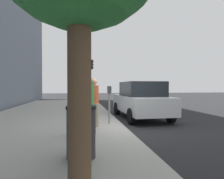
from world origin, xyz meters
The scene contains 8 objects.
ground_plane centered at (0.00, 0.00, 0.00)m, with size 80.00×80.00×0.00m, color #232326.
sidewalk_slab centered at (0.00, 3.00, 0.07)m, with size 28.00×6.00×0.15m, color #A8A59E.
parking_meter centered at (0.31, 0.47, 1.17)m, with size 0.36×0.12×1.41m.
pedestrian_at_meter centered at (-0.08, 1.08, 1.13)m, with size 0.47×0.37×1.68m.
pedestrian_bystander centered at (-1.15, 1.33, 1.18)m, with size 0.38×0.47×1.75m.
parked_sedan_near centered at (2.18, -1.35, 0.89)m, with size 4.45×2.06×1.77m.
traffic_signal centered at (8.63, 0.78, 2.58)m, with size 0.24×0.44×3.60m.
trash_bin centered at (-3.14, 1.52, 0.66)m, with size 0.59×0.59×1.01m.
Camera 1 is at (-7.00, 1.52, 1.54)m, focal length 31.45 mm.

